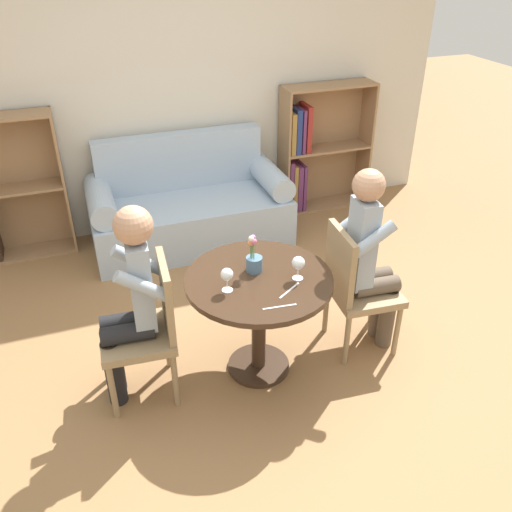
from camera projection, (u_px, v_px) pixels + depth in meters
ground_plane at (259, 367)px, 3.56m from camera, size 16.00×16.00×0.00m
back_wall at (169, 79)px, 4.66m from camera, size 5.20×0.05×2.70m
round_table at (259, 298)px, 3.27m from camera, size 0.88×0.88×0.71m
couch at (189, 208)px, 4.86m from camera, size 1.73×0.80×0.92m
bookshelf_right at (312, 151)px, 5.32m from camera, size 0.90×0.28×1.23m
chair_left at (149, 325)px, 3.15m from camera, size 0.45×0.45×0.90m
chair_right at (355, 285)px, 3.50m from camera, size 0.45×0.45×0.90m
person_left at (130, 301)px, 3.03m from camera, size 0.43×0.36×1.25m
person_right at (371, 259)px, 3.42m from camera, size 0.43×0.36×1.29m
wine_glass_left at (227, 275)px, 3.02m from camera, size 0.07×0.07×0.15m
wine_glass_right at (298, 264)px, 3.13m from camera, size 0.08×0.08×0.15m
flower_vase at (253, 259)px, 3.21m from camera, size 0.10×0.10×0.25m
knife_left_setting at (280, 307)px, 2.94m from camera, size 0.19×0.03×0.00m
fork_left_setting at (289, 290)px, 3.07m from camera, size 0.17×0.11×0.00m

